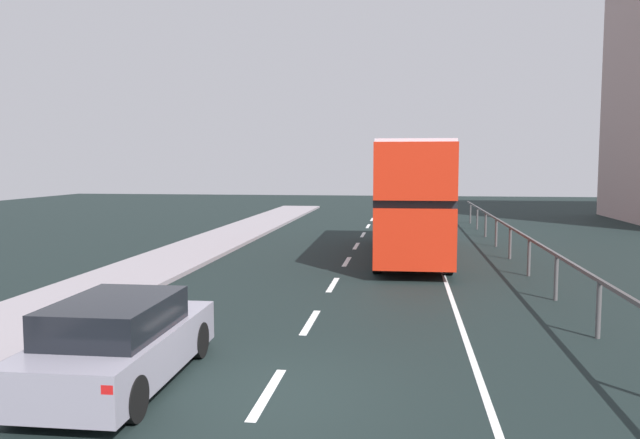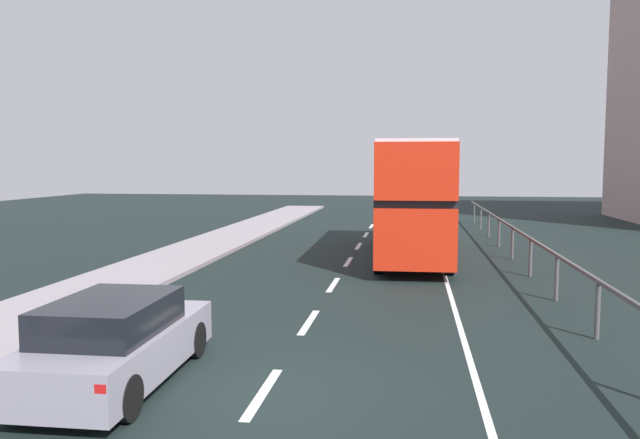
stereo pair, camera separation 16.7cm
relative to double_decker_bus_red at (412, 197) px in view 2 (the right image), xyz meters
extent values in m
cube|color=black|center=(-2.22, -14.38, -2.32)|extent=(73.26, 120.00, 0.10)
cube|color=silver|center=(-2.22, -14.44, -2.26)|extent=(0.16, 2.15, 0.01)
cube|color=silver|center=(-2.22, -10.15, -2.26)|extent=(0.16, 2.15, 0.01)
cube|color=silver|center=(-2.22, -5.86, -2.26)|extent=(0.16, 2.15, 0.01)
cube|color=silver|center=(-2.22, -1.57, -2.26)|extent=(0.16, 2.15, 0.01)
cube|color=silver|center=(-2.22, 2.72, -2.26)|extent=(0.16, 2.15, 0.01)
cube|color=silver|center=(-2.22, 7.00, -2.26)|extent=(0.16, 2.15, 0.01)
cube|color=silver|center=(-2.22, 11.29, -2.26)|extent=(0.16, 2.15, 0.01)
cube|color=silver|center=(-2.22, 15.58, -2.26)|extent=(0.16, 2.15, 0.01)
cube|color=silver|center=(1.05, -5.38, -2.26)|extent=(0.12, 46.00, 0.01)
cube|color=#4D4A4C|center=(3.68, -5.38, -1.10)|extent=(0.08, 42.00, 0.08)
cylinder|color=#4D4A4C|center=(3.68, -10.63, -1.68)|extent=(0.10, 0.10, 1.17)
cylinder|color=#4D4A4C|center=(3.68, -7.13, -1.68)|extent=(0.10, 0.10, 1.17)
cylinder|color=#4D4A4C|center=(3.68, -3.63, -1.68)|extent=(0.10, 0.10, 1.17)
cylinder|color=#4D4A4C|center=(3.68, -0.13, -1.68)|extent=(0.10, 0.10, 1.17)
cylinder|color=#4D4A4C|center=(3.68, 3.37, -1.68)|extent=(0.10, 0.10, 1.17)
cylinder|color=#4D4A4C|center=(3.68, 6.87, -1.68)|extent=(0.10, 0.10, 1.17)
cylinder|color=#4D4A4C|center=(3.68, 10.37, -1.68)|extent=(0.10, 0.10, 1.17)
cylinder|color=#4D4A4C|center=(3.68, 13.87, -1.68)|extent=(0.10, 0.10, 1.17)
cube|color=red|center=(0.00, -0.01, -1.00)|extent=(2.66, 10.70, 1.84)
cube|color=black|center=(0.00, -0.01, 0.04)|extent=(2.67, 10.27, 0.24)
cube|color=red|center=(0.00, -0.01, 1.01)|extent=(2.66, 10.70, 1.70)
cube|color=silver|center=(0.00, -0.01, 1.91)|extent=(2.61, 10.48, 0.10)
cube|color=black|center=(-0.11, 5.29, -0.91)|extent=(2.19, 0.09, 1.29)
cube|color=yellow|center=(-0.11, 5.29, 1.44)|extent=(1.46, 0.07, 0.28)
cylinder|color=black|center=(-1.20, 3.89, -1.77)|extent=(0.30, 1.01, 1.00)
cylinder|color=black|center=(1.03, 3.94, -1.77)|extent=(0.30, 1.01, 1.00)
cylinder|color=black|center=(-1.04, -3.75, -1.77)|extent=(0.30, 1.01, 1.00)
cylinder|color=black|center=(1.20, -3.71, -1.77)|extent=(0.30, 1.01, 1.00)
cube|color=gray|center=(-4.61, -14.31, -1.74)|extent=(1.83, 4.24, 0.70)
cube|color=black|center=(-4.61, -14.53, -1.13)|extent=(1.59, 2.34, 0.53)
cube|color=red|center=(-3.80, -16.38, -1.56)|extent=(0.16, 0.06, 0.12)
cylinder|color=black|center=(-5.44, -12.92, -1.95)|extent=(0.21, 0.64, 0.64)
cylinder|color=black|center=(-3.84, -12.89, -1.95)|extent=(0.21, 0.64, 0.64)
cylinder|color=black|center=(-5.38, -15.74, -1.95)|extent=(0.21, 0.64, 0.64)
cylinder|color=black|center=(-3.79, -15.71, -1.95)|extent=(0.21, 0.64, 0.64)
camera|label=1|loc=(-0.18, -23.34, 1.21)|focal=34.59mm
camera|label=2|loc=(-0.02, -23.32, 1.21)|focal=34.59mm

